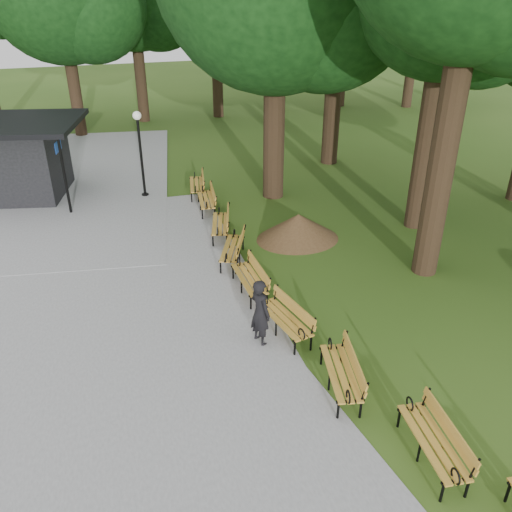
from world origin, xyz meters
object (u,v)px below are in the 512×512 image
object	(u,v)px
kiosk	(12,159)
bench_1	(433,441)
dirt_mound	(298,227)
bench_3	(284,319)
lamp_post	(139,137)
bench_6	(220,224)
bench_2	(341,373)
bench_8	(197,185)
bench_7	(206,200)
bench_4	(249,279)
bench_5	(232,248)
person	(260,312)

from	to	relation	value
kiosk	bench_1	world-z (taller)	kiosk
dirt_mound	bench_3	distance (m)	5.30
lamp_post	bench_1	distance (m)	14.94
lamp_post	bench_6	world-z (taller)	lamp_post
lamp_post	bench_1	size ratio (longest dim) A/B	1.74
bench_1	bench_2	world-z (taller)	same
dirt_mound	bench_8	bearing A→B (deg)	114.48
bench_3	bench_8	size ratio (longest dim) A/B	1.00
bench_1	bench_8	world-z (taller)	same
dirt_mound	bench_6	bearing A→B (deg)	156.50
bench_7	bench_8	world-z (taller)	same
bench_2	kiosk	bearing A→B (deg)	-139.91
kiosk	bench_4	bearing A→B (deg)	-43.18
kiosk	dirt_mound	distance (m)	11.48
bench_7	bench_8	bearing A→B (deg)	-172.64
bench_5	bench_6	size ratio (longest dim) A/B	1.00
person	bench_3	world-z (taller)	person
bench_1	bench_6	bearing A→B (deg)	-165.97
lamp_post	bench_2	world-z (taller)	lamp_post
person	lamp_post	xyz separation A→B (m)	(-1.24, 10.35, 1.53)
bench_4	bench_7	world-z (taller)	same
bench_5	bench_8	world-z (taller)	same
dirt_mound	kiosk	bearing A→B (deg)	141.21
person	bench_1	size ratio (longest dim) A/B	0.88
kiosk	dirt_mound	world-z (taller)	kiosk
person	bench_4	bearing A→B (deg)	-29.19
bench_5	bench_6	world-z (taller)	same
lamp_post	bench_3	xyz separation A→B (m)	(1.88, -10.24, -1.93)
bench_1	bench_7	bearing A→B (deg)	-167.43
bench_1	bench_6	size ratio (longest dim) A/B	1.00
bench_2	person	bearing A→B (deg)	-139.19
bench_1	bench_8	size ratio (longest dim) A/B	1.00
kiosk	bench_1	size ratio (longest dim) A/B	2.48
bench_8	lamp_post	bearing A→B (deg)	-94.15
bench_6	bench_8	bearing A→B (deg)	-165.09
person	bench_5	xyz separation A→B (m)	(0.50, 4.05, -0.40)
bench_3	bench_7	bearing A→B (deg)	169.22
lamp_post	dirt_mound	world-z (taller)	lamp_post
bench_6	bench_4	bearing A→B (deg)	13.34
kiosk	bench_2	xyz separation A→B (m)	(6.98, -14.06, -1.03)
bench_4	bench_7	xyz separation A→B (m)	(0.26, 5.96, 0.00)
dirt_mound	bench_1	bearing A→B (deg)	-97.79
kiosk	bench_5	distance (m)	10.31
bench_2	bench_6	world-z (taller)	same
bench_7	person	bearing A→B (deg)	3.33
lamp_post	bench_8	xyz separation A→B (m)	(1.96, -0.54, -1.93)
kiosk	bench_4	world-z (taller)	kiosk
dirt_mound	bench_5	bearing A→B (deg)	-161.56
dirt_mound	bench_8	distance (m)	5.43
bench_2	bench_1	bearing A→B (deg)	31.84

